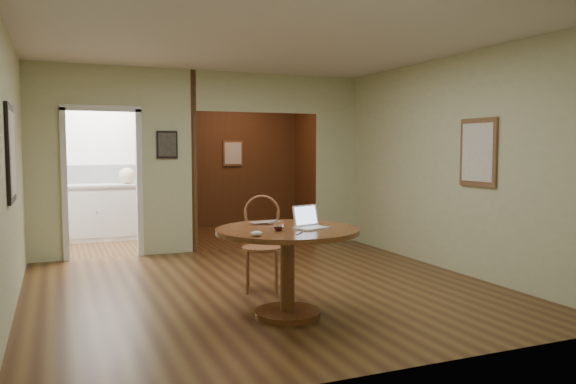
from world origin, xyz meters
name	(u,v)px	position (x,y,z in m)	size (l,w,h in m)	color
floor	(265,289)	(0.00, 0.00, 0.00)	(5.00, 5.00, 0.00)	#442613
room_shell	(169,165)	(-0.47, 3.10, 1.29)	(5.20, 7.50, 5.00)	silver
dining_table	(287,251)	(-0.16, -1.04, 0.61)	(1.31, 1.31, 0.82)	brown
chair	(262,237)	(-0.04, 0.00, 0.57)	(0.56, 0.56, 1.03)	#935834
open_laptop	(308,222)	(0.02, -1.09, 0.88)	(0.34, 0.34, 0.21)	white
closed_laptop	(268,223)	(-0.23, -0.72, 0.83)	(0.32, 0.20, 0.02)	silver
mouse	(257,234)	(-0.58, -1.37, 0.84)	(0.11, 0.06, 0.05)	white
wine_glass	(279,225)	(-0.30, -1.16, 0.87)	(0.09, 0.09, 0.10)	white
pen	(300,233)	(-0.19, -1.38, 0.82)	(0.01, 0.01, 0.14)	navy
kitchen_cabinet	(105,212)	(-1.35, 4.20, 0.47)	(2.06, 0.60, 0.94)	white
grocery_bag	(127,176)	(-0.97, 4.20, 1.08)	(0.28, 0.24, 0.28)	#CAB794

